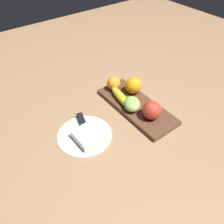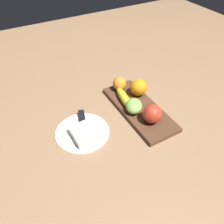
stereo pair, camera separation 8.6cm
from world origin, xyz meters
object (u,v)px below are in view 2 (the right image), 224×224
Objects in this scene: apple at (152,114)px; dinner_plate at (82,132)px; banana at (124,98)px; folded_napkin at (85,133)px; knife at (83,121)px; orange_near_banana at (119,84)px; grape_bunch at (134,106)px; fruit_tray at (139,109)px; orange_near_apple at (139,87)px.

dinner_plate is at bearing -109.53° from apple.
banana reaches higher than folded_napkin.
knife is at bearing -74.57° from banana.
folded_napkin is at bearing -55.50° from orange_near_banana.
dinner_plate is (0.15, -0.25, -0.05)m from orange_near_banana.
dinner_plate is at bearing -10.97° from knife.
folded_napkin is (0.03, 0.00, 0.02)m from dinner_plate.
orange_near_banana reaches higher than grape_bunch.
apple is 0.36× the size of dinner_plate.
dinner_plate is at bearing -64.57° from banana.
grape_bunch is 0.23m from dinner_plate.
knife is (-0.04, -0.24, 0.00)m from fruit_tray.
orange_near_banana reaches higher than banana.
fruit_tray is at bearing 100.62° from grape_bunch.
apple is 1.03× the size of orange_near_apple.
folded_napkin is (0.17, -0.25, -0.03)m from orange_near_banana.
knife reaches higher than dinner_plate.
orange_near_apple reaches higher than folded_napkin.
knife is at bearing -83.67° from orange_near_apple.
knife is (-0.07, 0.02, -0.01)m from folded_napkin.
apple is at bearing 75.75° from folded_napkin.
orange_near_apple is 0.29m from knife.
grape_bunch is (0.07, 0.00, 0.01)m from banana.
dinner_plate is (0.07, -0.31, -0.05)m from orange_near_apple.
fruit_tray is 5.99× the size of orange_near_banana.
knife is at bearing 162.60° from folded_napkin.
folded_napkin is at bearing 0.00° from dinner_plate.
knife is (0.02, -0.20, -0.02)m from banana.
orange_near_banana is at bearing 124.50° from folded_napkin.
apple is at bearing 1.41° from orange_near_banana.
apple is 1.21× the size of orange_near_banana.
orange_near_apple is at bearing 163.45° from apple.
apple is 0.17m from orange_near_apple.
grape_bunch is at bearing -79.38° from fruit_tray.
apple is 0.24m from orange_near_banana.
grape_bunch is 0.23m from folded_napkin.
orange_near_apple is 0.86× the size of grape_bunch.
apple reaches higher than fruit_tray.
grape_bunch is at bearing 94.96° from folded_napkin.
banana is (-0.06, -0.04, 0.03)m from fruit_tray.
orange_near_banana is at bearing -142.53° from orange_near_apple.
grape_bunch is 0.48× the size of knife.
dinner_plate is (-0.01, -0.23, -0.04)m from grape_bunch.
grape_bunch is 0.41× the size of dinner_plate.
grape_bunch is at bearing -162.11° from apple.
apple is 0.28m from dinner_plate.
orange_near_apple is 0.11m from grape_bunch.
dinner_plate is at bearing -59.70° from orange_near_banana.
orange_near_apple is 0.76× the size of folded_napkin.
orange_near_apple is 0.09m from orange_near_banana.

